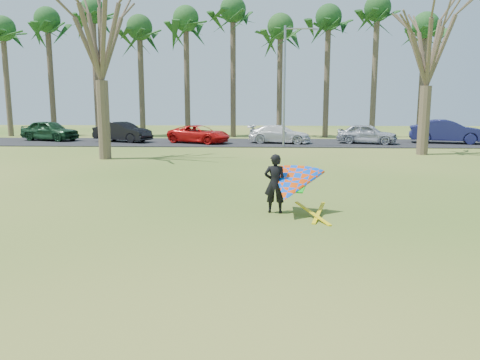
{
  "coord_description": "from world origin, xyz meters",
  "views": [
    {
      "loc": [
        0.58,
        -9.99,
        3.14
      ],
      "look_at": [
        0.0,
        2.0,
        1.1
      ],
      "focal_mm": 35.0,
      "sensor_mm": 36.0,
      "label": 1
    }
  ],
  "objects_px": {
    "car_3": "(280,134)",
    "car_4": "(367,134)",
    "bare_tree_left": "(99,27)",
    "kite_flyer": "(290,185)",
    "bare_tree_right": "(429,40)",
    "streetlight": "(287,81)",
    "car_0": "(50,130)",
    "car_5": "(447,131)",
    "car_2": "(199,134)",
    "car_1": "(122,132)"
  },
  "relations": [
    {
      "from": "car_2",
      "to": "car_5",
      "type": "relative_size",
      "value": 0.9
    },
    {
      "from": "bare_tree_left",
      "to": "car_1",
      "type": "bearing_deg",
      "value": 101.44
    },
    {
      "from": "bare_tree_left",
      "to": "car_5",
      "type": "relative_size",
      "value": 1.87
    },
    {
      "from": "car_3",
      "to": "car_5",
      "type": "xyz_separation_m",
      "value": [
        12.22,
        0.51,
        0.2
      ]
    },
    {
      "from": "kite_flyer",
      "to": "car_0",
      "type": "bearing_deg",
      "value": 127.02
    },
    {
      "from": "streetlight",
      "to": "car_3",
      "type": "height_order",
      "value": "streetlight"
    },
    {
      "from": "streetlight",
      "to": "kite_flyer",
      "type": "distance_m",
      "value": 19.59
    },
    {
      "from": "car_0",
      "to": "car_3",
      "type": "height_order",
      "value": "car_0"
    },
    {
      "from": "car_3",
      "to": "car_4",
      "type": "relative_size",
      "value": 1.07
    },
    {
      "from": "car_3",
      "to": "bare_tree_right",
      "type": "bearing_deg",
      "value": -116.63
    },
    {
      "from": "bare_tree_left",
      "to": "kite_flyer",
      "type": "height_order",
      "value": "bare_tree_left"
    },
    {
      "from": "car_4",
      "to": "car_5",
      "type": "xyz_separation_m",
      "value": [
        5.92,
        0.63,
        0.14
      ]
    },
    {
      "from": "car_1",
      "to": "car_4",
      "type": "relative_size",
      "value": 1.07
    },
    {
      "from": "streetlight",
      "to": "car_2",
      "type": "relative_size",
      "value": 1.72
    },
    {
      "from": "bare_tree_left",
      "to": "streetlight",
      "type": "distance_m",
      "value": 12.58
    },
    {
      "from": "car_1",
      "to": "car_3",
      "type": "relative_size",
      "value": 1.0
    },
    {
      "from": "car_5",
      "to": "kite_flyer",
      "type": "relative_size",
      "value": 2.17
    },
    {
      "from": "car_4",
      "to": "car_5",
      "type": "distance_m",
      "value": 5.96
    },
    {
      "from": "car_4",
      "to": "bare_tree_left",
      "type": "bearing_deg",
      "value": 138.61
    },
    {
      "from": "bare_tree_right",
      "to": "car_1",
      "type": "distance_m",
      "value": 21.95
    },
    {
      "from": "streetlight",
      "to": "bare_tree_left",
      "type": "bearing_deg",
      "value": -145.43
    },
    {
      "from": "car_1",
      "to": "kite_flyer",
      "type": "xyz_separation_m",
      "value": [
        11.35,
        -22.17,
        0.04
      ]
    },
    {
      "from": "car_4",
      "to": "car_0",
      "type": "bearing_deg",
      "value": 105.06
    },
    {
      "from": "bare_tree_left",
      "to": "car_4",
      "type": "distance_m",
      "value": 19.62
    },
    {
      "from": "car_0",
      "to": "kite_flyer",
      "type": "relative_size",
      "value": 1.93
    },
    {
      "from": "car_5",
      "to": "streetlight",
      "type": "bearing_deg",
      "value": 119.29
    },
    {
      "from": "car_1",
      "to": "car_4",
      "type": "distance_m",
      "value": 18.15
    },
    {
      "from": "bare_tree_right",
      "to": "car_4",
      "type": "distance_m",
      "value": 8.78
    },
    {
      "from": "kite_flyer",
      "to": "car_3",
      "type": "bearing_deg",
      "value": 88.73
    },
    {
      "from": "bare_tree_right",
      "to": "streetlight",
      "type": "bearing_deg",
      "value": 152.97
    },
    {
      "from": "car_1",
      "to": "kite_flyer",
      "type": "distance_m",
      "value": 24.91
    },
    {
      "from": "car_3",
      "to": "kite_flyer",
      "type": "height_order",
      "value": "kite_flyer"
    },
    {
      "from": "bare_tree_left",
      "to": "kite_flyer",
      "type": "relative_size",
      "value": 4.06
    },
    {
      "from": "streetlight",
      "to": "car_5",
      "type": "bearing_deg",
      "value": 14.01
    },
    {
      "from": "bare_tree_left",
      "to": "car_0",
      "type": "distance_m",
      "value": 14.77
    },
    {
      "from": "bare_tree_right",
      "to": "streetlight",
      "type": "xyz_separation_m",
      "value": [
        -7.84,
        4.0,
        -2.1
      ]
    },
    {
      "from": "bare_tree_right",
      "to": "car_4",
      "type": "height_order",
      "value": "bare_tree_right"
    },
    {
      "from": "car_4",
      "to": "car_5",
      "type": "bearing_deg",
      "value": -65.33
    },
    {
      "from": "car_2",
      "to": "car_3",
      "type": "xyz_separation_m",
      "value": [
        5.91,
        0.21,
        0.01
      ]
    },
    {
      "from": "car_0",
      "to": "car_3",
      "type": "distance_m",
      "value": 17.91
    },
    {
      "from": "car_5",
      "to": "car_2",
      "type": "bearing_deg",
      "value": 107.56
    },
    {
      "from": "car_0",
      "to": "streetlight",
      "type": "bearing_deg",
      "value": -84.08
    },
    {
      "from": "car_4",
      "to": "bare_tree_right",
      "type": "bearing_deg",
      "value": -144.96
    },
    {
      "from": "car_4",
      "to": "kite_flyer",
      "type": "xyz_separation_m",
      "value": [
        -6.78,
        -21.56,
        0.07
      ]
    },
    {
      "from": "car_1",
      "to": "car_5",
      "type": "xyz_separation_m",
      "value": [
        24.06,
        0.03,
        0.11
      ]
    },
    {
      "from": "bare_tree_right",
      "to": "car_0",
      "type": "distance_m",
      "value": 27.77
    },
    {
      "from": "streetlight",
      "to": "kite_flyer",
      "type": "height_order",
      "value": "streetlight"
    },
    {
      "from": "bare_tree_left",
      "to": "car_0",
      "type": "relative_size",
      "value": 2.11
    },
    {
      "from": "car_0",
      "to": "car_4",
      "type": "xyz_separation_m",
      "value": [
        24.16,
        -1.48,
        -0.07
      ]
    },
    {
      "from": "bare_tree_right",
      "to": "car_5",
      "type": "height_order",
      "value": "bare_tree_right"
    }
  ]
}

